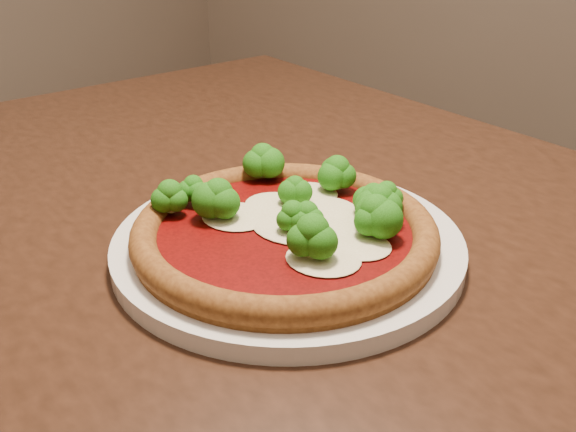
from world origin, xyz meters
The scene contains 3 objects.
dining_table centered at (-0.11, -0.18, 0.66)m, with size 1.50×1.23×0.75m.
plate centered at (-0.08, -0.26, 0.76)m, with size 0.34×0.34×0.02m, color silver.
pizza centered at (-0.08, -0.26, 0.78)m, with size 0.29×0.29×0.06m.
Camera 1 is at (0.21, -0.72, 1.07)m, focal length 40.00 mm.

